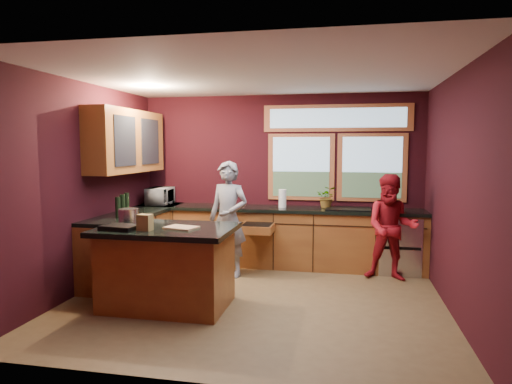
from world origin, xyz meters
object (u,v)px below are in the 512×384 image
(island, at_px, (167,266))
(cutting_board, at_px, (181,228))
(person_red, at_px, (391,227))
(person_grey, at_px, (228,219))
(stock_pot, at_px, (128,216))

(island, bearing_deg, cutting_board, -14.04)
(person_red, relative_size, cutting_board, 4.27)
(person_grey, height_order, person_red, person_grey)
(island, relative_size, person_red, 1.04)
(island, distance_m, person_grey, 1.49)
(person_grey, xyz_separation_m, cutting_board, (-0.17, -1.44, 0.12))
(cutting_board, distance_m, stock_pot, 0.78)
(person_red, xyz_separation_m, cutting_board, (-2.47, -1.69, 0.21))
(cutting_board, bearing_deg, person_red, 34.42)
(person_grey, distance_m, person_red, 2.31)
(island, bearing_deg, stock_pot, 164.74)
(cutting_board, xyz_separation_m, stock_pot, (-0.75, 0.20, 0.08))
(person_grey, xyz_separation_m, person_red, (2.29, 0.25, -0.09))
(person_grey, relative_size, person_red, 1.12)
(island, distance_m, stock_pot, 0.80)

